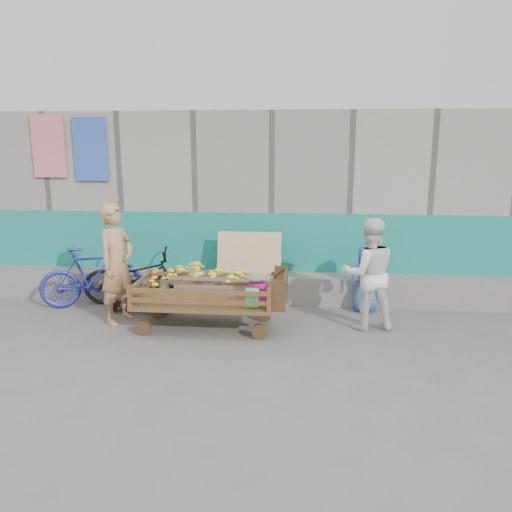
# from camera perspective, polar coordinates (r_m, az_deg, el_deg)

# --- Properties ---
(ground) EXTENTS (80.00, 80.00, 0.00)m
(ground) POSITION_cam_1_polar(r_m,az_deg,el_deg) (5.99, -6.02, -11.80)
(ground) COLOR #55524E
(ground) RESTS_ON ground
(building_wall) EXTENTS (12.00, 3.50, 3.00)m
(building_wall) POSITION_cam_1_polar(r_m,az_deg,el_deg) (9.52, -1.43, 6.52)
(building_wall) COLOR gray
(building_wall) RESTS_ON ground
(banana_cart) EXTENTS (2.04, 0.93, 0.87)m
(banana_cart) POSITION_cam_1_polar(r_m,az_deg,el_deg) (6.81, -6.14, -3.51)
(banana_cart) COLOR #4E321E
(banana_cart) RESTS_ON ground
(bench) EXTENTS (1.02, 0.31, 0.26)m
(bench) POSITION_cam_1_polar(r_m,az_deg,el_deg) (7.75, -13.07, -4.86)
(bench) COLOR #4E321E
(bench) RESTS_ON ground
(vendor_man) EXTENTS (0.58, 0.72, 1.69)m
(vendor_man) POSITION_cam_1_polar(r_m,az_deg,el_deg) (7.25, -15.64, -0.82)
(vendor_man) COLOR #A97C52
(vendor_man) RESTS_ON ground
(woman) EXTENTS (0.82, 0.68, 1.53)m
(woman) POSITION_cam_1_polar(r_m,az_deg,el_deg) (6.91, 12.74, -2.00)
(woman) COLOR white
(woman) RESTS_ON ground
(child) EXTENTS (0.56, 0.43, 1.02)m
(child) POSITION_cam_1_polar(r_m,az_deg,el_deg) (7.66, 12.40, -2.52)
(child) COLOR #2C56A9
(child) RESTS_ON ground
(bicycle_dark) EXTENTS (1.74, 0.85, 0.88)m
(bicycle_dark) POSITION_cam_1_polar(r_m,az_deg,el_deg) (8.09, -13.42, -2.30)
(bicycle_dark) COLOR black
(bicycle_dark) RESTS_ON ground
(bicycle_blue) EXTENTS (1.63, 0.96, 0.94)m
(bicycle_blue) POSITION_cam_1_polar(r_m,az_deg,el_deg) (8.14, -18.20, -2.27)
(bicycle_blue) COLOR #272E9F
(bicycle_blue) RESTS_ON ground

